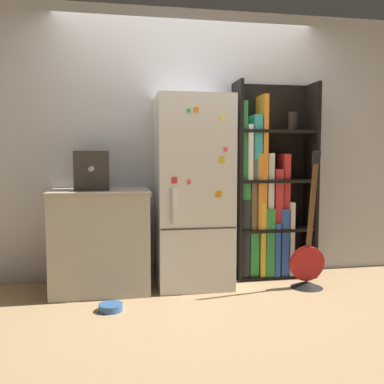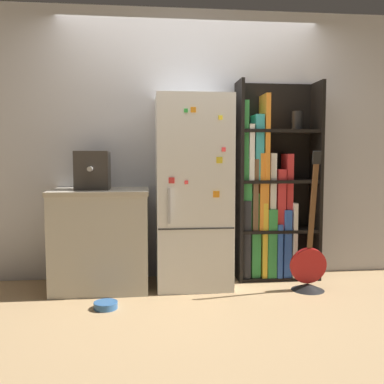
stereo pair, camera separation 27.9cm
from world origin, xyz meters
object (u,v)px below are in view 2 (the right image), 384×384
at_px(refrigerator, 193,192).
at_px(espresso_machine, 93,170).
at_px(bookshelf, 268,197).
at_px(pet_bowl, 106,305).
at_px(guitar, 308,271).

height_order(refrigerator, espresso_machine, refrigerator).
relative_size(bookshelf, pet_bowl, 10.08).
relative_size(refrigerator, bookshelf, 0.91).
xyz_separation_m(bookshelf, pet_bowl, (-1.51, -0.73, -0.76)).
bearing_deg(bookshelf, pet_bowl, -154.22).
xyz_separation_m(refrigerator, guitar, (1.00, -0.29, -0.69)).
height_order(refrigerator, guitar, refrigerator).
bearing_deg(pet_bowl, bookshelf, 25.78).
bearing_deg(espresso_machine, bookshelf, 5.66).
bearing_deg(guitar, bookshelf, 118.43).
bearing_deg(guitar, refrigerator, 163.81).
relative_size(espresso_machine, guitar, 0.29).
distance_m(refrigerator, pet_bowl, 1.26).
bearing_deg(espresso_machine, pet_bowl, -75.11).
distance_m(espresso_machine, pet_bowl, 1.19).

